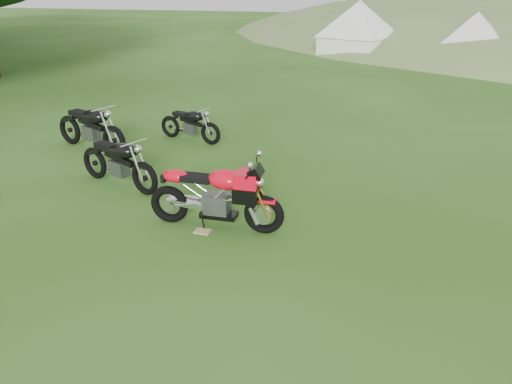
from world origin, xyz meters
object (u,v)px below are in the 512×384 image
(sport_motorcycle, at_px, (215,191))
(vintage_moto_c, at_px, (118,160))
(plywood_board, at_px, (203,231))
(vintage_moto_d, at_px, (190,123))
(vintage_moto_a, at_px, (90,126))
(tent_left, at_px, (358,28))
(tent_mid, at_px, (475,36))

(sport_motorcycle, xyz_separation_m, vintage_moto_c, (-2.32, 1.12, -0.10))
(plywood_board, distance_m, vintage_moto_d, 4.86)
(plywood_board, relative_size, vintage_moto_a, 0.11)
(tent_left, bearing_deg, vintage_moto_d, -75.41)
(vintage_moto_c, bearing_deg, tent_left, 102.56)
(vintage_moto_d, distance_m, tent_mid, 17.56)
(vintage_moto_c, bearing_deg, tent_mid, 86.56)
(vintage_moto_c, xyz_separation_m, tent_mid, (8.17, 18.67, 0.69))
(plywood_board, relative_size, tent_mid, 0.09)
(vintage_moto_a, bearing_deg, tent_left, 95.01)
(tent_mid, bearing_deg, vintage_moto_a, -111.24)
(plywood_board, height_order, vintage_moto_c, vintage_moto_c)
(sport_motorcycle, relative_size, vintage_moto_c, 1.05)
(vintage_moto_d, height_order, tent_mid, tent_mid)
(sport_motorcycle, distance_m, tent_mid, 20.64)
(vintage_moto_a, xyz_separation_m, vintage_moto_d, (1.89, 1.26, -0.12))
(vintage_moto_c, relative_size, tent_mid, 0.70)
(vintage_moto_a, height_order, vintage_moto_c, vintage_moto_a)
(vintage_moto_a, xyz_separation_m, tent_left, (4.38, 17.92, 0.77))
(plywood_board, height_order, tent_mid, tent_mid)
(plywood_board, bearing_deg, tent_left, 88.72)
(tent_mid, bearing_deg, plywood_board, -97.49)
(sport_motorcycle, distance_m, vintage_moto_c, 2.58)
(plywood_board, distance_m, vintage_moto_a, 5.04)
(tent_left, distance_m, tent_mid, 5.63)
(vintage_moto_a, bearing_deg, plywood_board, -20.00)
(sport_motorcycle, xyz_separation_m, vintage_moto_a, (-4.06, 2.93, -0.05))
(vintage_moto_a, relative_size, tent_left, 0.69)
(sport_motorcycle, distance_m, vintage_moto_a, 5.01)
(vintage_moto_c, relative_size, vintage_moto_d, 1.17)
(tent_left, bearing_deg, vintage_moto_a, -80.65)
(tent_left, bearing_deg, plywood_board, -68.19)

